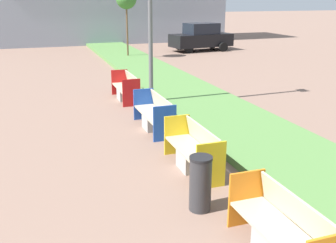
% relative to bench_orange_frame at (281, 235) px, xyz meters
% --- Properties ---
extents(planter_grass_strip, '(2.80, 120.00, 0.18)m').
position_rel_bench_orange_frame_xyz_m(planter_grass_strip, '(2.26, 8.02, -0.27)').
color(planter_grass_strip, '#568442').
rests_on(planter_grass_strip, ground).
extents(bench_orange_frame, '(0.65, 1.89, 0.94)m').
position_rel_bench_orange_frame_xyz_m(bench_orange_frame, '(0.00, 0.00, 0.00)').
color(bench_orange_frame, '#9E9B96').
rests_on(bench_orange_frame, ground).
extents(bench_yellow_frame, '(0.65, 1.92, 0.94)m').
position_rel_bench_orange_frame_xyz_m(bench_yellow_frame, '(0.00, 3.21, 0.00)').
color(bench_yellow_frame, '#9E9B96').
rests_on(bench_yellow_frame, ground).
extents(bench_blue_frame, '(0.65, 2.05, 0.94)m').
position_rel_bench_orange_frame_xyz_m(bench_blue_frame, '(0.00, 6.05, 0.01)').
color(bench_blue_frame, '#9E9B96').
rests_on(bench_blue_frame, ground).
extents(bench_red_frame, '(0.65, 1.91, 0.94)m').
position_rel_bench_orange_frame_xyz_m(bench_red_frame, '(0.00, 9.52, 0.00)').
color(bench_red_frame, '#9E9B96').
rests_on(bench_red_frame, ground).
extents(litter_bin, '(0.40, 0.40, 0.99)m').
position_rel_bench_orange_frame_xyz_m(litter_bin, '(-0.55, 1.60, 0.14)').
color(litter_bin, '#2D2D30').
rests_on(litter_bin, ground).
extents(parked_car_distant, '(4.40, 2.32, 1.86)m').
position_rel_bench_orange_frame_xyz_m(parked_car_distant, '(7.96, 21.07, 0.55)').
color(parked_car_distant, black).
rests_on(parked_car_distant, ground).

